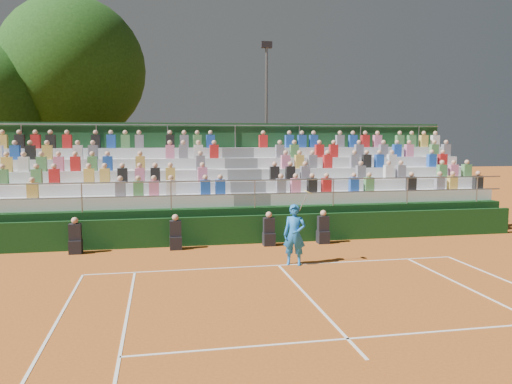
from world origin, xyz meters
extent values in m
plane|color=#B35A1D|center=(0.00, 0.00, 0.00)|extent=(90.00, 90.00, 0.00)
cube|color=white|center=(0.00, 0.00, 0.01)|extent=(11.00, 0.06, 0.01)
cube|color=white|center=(0.00, -3.20, 0.01)|extent=(0.06, 6.40, 0.01)
cube|color=white|center=(0.00, -5.49, 0.01)|extent=(8.22, 0.06, 0.01)
cube|color=black|center=(0.00, 3.20, 0.50)|extent=(20.00, 0.15, 1.00)
cube|color=black|center=(-6.10, 2.75, 0.22)|extent=(0.40, 0.40, 0.44)
cube|color=black|center=(-6.10, 2.75, 0.70)|extent=(0.38, 0.25, 0.55)
sphere|color=tan|center=(-6.10, 2.75, 1.08)|extent=(0.22, 0.22, 0.22)
cube|color=black|center=(-2.89, 2.75, 0.22)|extent=(0.40, 0.40, 0.44)
cube|color=black|center=(-2.89, 2.75, 0.70)|extent=(0.38, 0.25, 0.55)
sphere|color=tan|center=(-2.89, 2.75, 1.08)|extent=(0.22, 0.22, 0.22)
cube|color=black|center=(0.31, 2.75, 0.22)|extent=(0.40, 0.40, 0.44)
cube|color=black|center=(0.31, 2.75, 0.70)|extent=(0.38, 0.25, 0.55)
sphere|color=tan|center=(0.31, 2.75, 1.08)|extent=(0.22, 0.22, 0.22)
cube|color=black|center=(2.28, 2.75, 0.22)|extent=(0.40, 0.40, 0.44)
cube|color=black|center=(2.28, 2.75, 0.70)|extent=(0.38, 0.25, 0.55)
sphere|color=tan|center=(2.28, 2.75, 1.08)|extent=(0.22, 0.22, 0.22)
cube|color=black|center=(0.00, 6.30, 0.60)|extent=(20.00, 5.20, 1.20)
cube|color=silver|center=(-5.35, 4.62, 1.41)|extent=(9.30, 0.85, 0.42)
cube|color=silver|center=(5.35, 4.62, 1.41)|extent=(9.30, 0.85, 0.42)
cube|color=slate|center=(0.00, 4.62, 1.41)|extent=(1.40, 0.85, 0.42)
cube|color=silver|center=(-5.35, 5.47, 1.83)|extent=(9.30, 0.85, 0.42)
cube|color=silver|center=(5.35, 5.47, 1.83)|extent=(9.30, 0.85, 0.42)
cube|color=slate|center=(0.00, 5.47, 1.83)|extent=(1.40, 0.85, 0.42)
cube|color=silver|center=(-5.35, 6.33, 2.25)|extent=(9.30, 0.85, 0.42)
cube|color=silver|center=(5.35, 6.33, 2.25)|extent=(9.30, 0.85, 0.42)
cube|color=slate|center=(0.00, 6.33, 2.25)|extent=(1.40, 0.85, 0.42)
cube|color=silver|center=(-5.35, 7.17, 2.67)|extent=(9.30, 0.85, 0.42)
cube|color=silver|center=(5.35, 7.17, 2.67)|extent=(9.30, 0.85, 0.42)
cube|color=slate|center=(0.00, 7.17, 2.67)|extent=(1.40, 0.85, 0.42)
cube|color=silver|center=(-5.35, 8.03, 3.09)|extent=(9.30, 0.85, 0.42)
cube|color=silver|center=(5.35, 8.03, 3.09)|extent=(9.30, 0.85, 0.42)
cube|color=slate|center=(0.00, 8.03, 3.09)|extent=(1.40, 0.85, 0.42)
cube|color=#194321|center=(0.00, 8.55, 2.20)|extent=(20.00, 0.12, 4.40)
cylinder|color=gray|center=(0.00, 3.75, 2.20)|extent=(20.00, 0.05, 0.05)
cylinder|color=gray|center=(0.00, 8.45, 4.30)|extent=(20.00, 0.05, 0.05)
cube|color=gold|center=(-7.73, 4.47, 1.90)|extent=(0.36, 0.24, 0.56)
cube|color=slate|center=(-4.77, 4.47, 1.90)|extent=(0.36, 0.24, 0.56)
cube|color=#4C8C4C|center=(-4.14, 4.47, 1.90)|extent=(0.36, 0.24, 0.56)
cube|color=pink|center=(-3.59, 4.47, 1.90)|extent=(0.36, 0.24, 0.56)
cube|color=silver|center=(-2.98, 4.47, 1.90)|extent=(0.36, 0.24, 0.56)
cube|color=#1E4CB2|center=(-1.72, 4.47, 1.90)|extent=(0.36, 0.24, 0.56)
cube|color=#1E4CB2|center=(-1.17, 4.47, 1.90)|extent=(0.36, 0.24, 0.56)
cube|color=#4C8C4C|center=(-8.92, 5.32, 2.32)|extent=(0.36, 0.24, 0.56)
cube|color=#4C8C4C|center=(-7.77, 5.32, 2.32)|extent=(0.36, 0.24, 0.56)
cube|color=red|center=(-7.17, 5.32, 2.32)|extent=(0.36, 0.24, 0.56)
cube|color=gold|center=(-5.95, 5.32, 2.32)|extent=(0.36, 0.24, 0.56)
cube|color=gold|center=(-5.38, 5.32, 2.32)|extent=(0.36, 0.24, 0.56)
cube|color=black|center=(-4.75, 5.32, 2.32)|extent=(0.36, 0.24, 0.56)
cube|color=pink|center=(-4.12, 5.32, 2.32)|extent=(0.36, 0.24, 0.56)
cube|color=black|center=(-3.54, 5.32, 2.32)|extent=(0.36, 0.24, 0.56)
cube|color=gold|center=(-2.98, 5.32, 2.32)|extent=(0.36, 0.24, 0.56)
cube|color=pink|center=(-1.75, 5.32, 2.32)|extent=(0.36, 0.24, 0.56)
cube|color=gold|center=(-8.99, 6.17, 2.74)|extent=(0.36, 0.24, 0.56)
cube|color=silver|center=(-8.39, 6.17, 2.74)|extent=(0.36, 0.24, 0.56)
cube|color=#4C8C4C|center=(-7.77, 6.17, 2.74)|extent=(0.36, 0.24, 0.56)
cube|color=pink|center=(-7.15, 6.17, 2.74)|extent=(0.36, 0.24, 0.56)
cube|color=red|center=(-6.55, 6.17, 2.74)|extent=(0.36, 0.24, 0.56)
cube|color=#4C8C4C|center=(-5.92, 6.17, 2.74)|extent=(0.36, 0.24, 0.56)
cube|color=#1E4CB2|center=(-5.35, 6.17, 2.74)|extent=(0.36, 0.24, 0.56)
cube|color=gold|center=(-4.12, 6.17, 2.74)|extent=(0.36, 0.24, 0.56)
cube|color=slate|center=(-1.76, 6.17, 2.74)|extent=(0.36, 0.24, 0.56)
cube|color=#1E4CB2|center=(-8.91, 7.02, 3.16)|extent=(0.36, 0.24, 0.56)
cube|color=black|center=(-8.35, 7.02, 3.16)|extent=(0.36, 0.24, 0.56)
cube|color=gold|center=(-7.72, 7.02, 3.16)|extent=(0.36, 0.24, 0.56)
cube|color=silver|center=(-6.57, 7.02, 3.16)|extent=(0.36, 0.24, 0.56)
cube|color=slate|center=(-5.99, 7.02, 3.16)|extent=(0.36, 0.24, 0.56)
cube|color=pink|center=(-2.94, 7.02, 3.16)|extent=(0.36, 0.24, 0.56)
cube|color=slate|center=(-2.39, 7.02, 3.16)|extent=(0.36, 0.24, 0.56)
cube|color=silver|center=(-1.77, 7.02, 3.16)|extent=(0.36, 0.24, 0.56)
cube|color=red|center=(-1.11, 7.02, 3.16)|extent=(0.36, 0.24, 0.56)
cube|color=gold|center=(-9.58, 7.88, 3.58)|extent=(0.36, 0.24, 0.56)
cube|color=black|center=(-8.94, 7.88, 3.58)|extent=(0.36, 0.24, 0.56)
cube|color=red|center=(-8.33, 7.88, 3.58)|extent=(0.36, 0.24, 0.56)
cube|color=black|center=(-7.75, 7.88, 3.58)|extent=(0.36, 0.24, 0.56)
cube|color=red|center=(-7.10, 7.88, 3.58)|extent=(0.36, 0.24, 0.56)
cube|color=black|center=(-5.97, 7.88, 3.58)|extent=(0.36, 0.24, 0.56)
cube|color=#1E4CB2|center=(-5.35, 7.88, 3.58)|extent=(0.36, 0.24, 0.56)
cube|color=#4C8C4C|center=(-4.77, 7.88, 3.58)|extent=(0.36, 0.24, 0.56)
cube|color=slate|center=(-4.20, 7.88, 3.58)|extent=(0.36, 0.24, 0.56)
cube|color=black|center=(-2.91, 7.88, 3.58)|extent=(0.36, 0.24, 0.56)
cube|color=slate|center=(-2.31, 7.88, 3.58)|extent=(0.36, 0.24, 0.56)
cube|color=#4C8C4C|center=(-1.75, 7.88, 3.58)|extent=(0.36, 0.24, 0.56)
cube|color=#1E4CB2|center=(-1.17, 7.88, 3.58)|extent=(0.36, 0.24, 0.56)
cube|color=slate|center=(1.16, 4.47, 1.90)|extent=(0.36, 0.24, 0.56)
cube|color=pink|center=(1.73, 4.47, 1.90)|extent=(0.36, 0.24, 0.56)
cube|color=black|center=(2.39, 4.47, 1.90)|extent=(0.36, 0.24, 0.56)
cube|color=red|center=(2.98, 4.47, 1.90)|extent=(0.36, 0.24, 0.56)
cube|color=#1E4CB2|center=(4.10, 4.47, 1.90)|extent=(0.36, 0.24, 0.56)
cube|color=#4C8C4C|center=(4.74, 4.47, 1.90)|extent=(0.36, 0.24, 0.56)
cube|color=black|center=(6.55, 4.47, 1.90)|extent=(0.36, 0.24, 0.56)
cube|color=slate|center=(7.79, 4.47, 1.90)|extent=(0.36, 0.24, 0.56)
cube|color=gold|center=(8.37, 4.47, 1.90)|extent=(0.36, 0.24, 0.56)
cube|color=black|center=(9.53, 4.47, 1.90)|extent=(0.36, 0.24, 0.56)
cube|color=black|center=(1.10, 5.32, 2.32)|extent=(0.36, 0.24, 0.56)
cube|color=black|center=(1.75, 5.32, 2.32)|extent=(0.36, 0.24, 0.56)
cube|color=slate|center=(2.36, 5.32, 2.32)|extent=(0.36, 0.24, 0.56)
cube|color=slate|center=(4.74, 5.32, 2.32)|extent=(0.36, 0.24, 0.56)
cube|color=silver|center=(5.96, 5.32, 2.32)|extent=(0.36, 0.24, 0.56)
cube|color=slate|center=(6.51, 5.32, 2.32)|extent=(0.36, 0.24, 0.56)
cube|color=#4C8C4C|center=(8.40, 5.32, 2.32)|extent=(0.36, 0.24, 0.56)
cube|color=pink|center=(8.93, 5.32, 2.32)|extent=(0.36, 0.24, 0.56)
cube|color=#4C8C4C|center=(9.56, 5.32, 2.32)|extent=(0.36, 0.24, 0.56)
cube|color=pink|center=(1.77, 6.17, 2.74)|extent=(0.36, 0.24, 0.56)
cube|color=gold|center=(2.36, 6.17, 2.74)|extent=(0.36, 0.24, 0.56)
cube|color=slate|center=(2.93, 6.17, 2.74)|extent=(0.36, 0.24, 0.56)
cube|color=red|center=(3.60, 6.17, 2.74)|extent=(0.36, 0.24, 0.56)
cube|color=slate|center=(4.79, 6.17, 2.74)|extent=(0.36, 0.24, 0.56)
cube|color=black|center=(5.35, 6.17, 2.74)|extent=(0.36, 0.24, 0.56)
cube|color=#1E4CB2|center=(5.93, 6.17, 2.74)|extent=(0.36, 0.24, 0.56)
cube|color=silver|center=(6.51, 6.17, 2.74)|extent=(0.36, 0.24, 0.56)
cube|color=#1E4CB2|center=(8.40, 6.17, 2.74)|extent=(0.36, 0.24, 0.56)
cube|color=red|center=(8.92, 6.17, 2.74)|extent=(0.36, 0.24, 0.56)
cube|color=slate|center=(1.73, 7.02, 3.16)|extent=(0.36, 0.24, 0.56)
cube|color=#4C8C4C|center=(2.37, 7.02, 3.16)|extent=(0.36, 0.24, 0.56)
cube|color=red|center=(3.51, 7.02, 3.16)|extent=(0.36, 0.24, 0.56)
cube|color=red|center=(4.16, 7.02, 3.16)|extent=(0.36, 0.24, 0.56)
cube|color=slate|center=(5.34, 7.02, 3.16)|extent=(0.36, 0.24, 0.56)
cube|color=slate|center=(6.51, 7.02, 3.16)|extent=(0.36, 0.24, 0.56)
cube|color=#1E4CB2|center=(7.16, 7.02, 3.16)|extent=(0.36, 0.24, 0.56)
cube|color=pink|center=(7.76, 7.02, 3.16)|extent=(0.36, 0.24, 0.56)
cube|color=#4C8C4C|center=(9.00, 7.02, 3.16)|extent=(0.36, 0.24, 0.56)
cube|color=slate|center=(9.60, 7.02, 3.16)|extent=(0.36, 0.24, 0.56)
cube|color=red|center=(1.17, 7.88, 3.58)|extent=(0.36, 0.24, 0.56)
cube|color=#1E4CB2|center=(2.37, 7.88, 3.58)|extent=(0.36, 0.24, 0.56)
cube|color=#1E4CB2|center=(2.96, 7.88, 3.58)|extent=(0.36, 0.24, 0.56)
cube|color=#1E4CB2|center=(3.50, 7.88, 3.58)|extent=(0.36, 0.24, 0.56)
cube|color=slate|center=(4.76, 7.88, 3.58)|extent=(0.36, 0.24, 0.56)
cube|color=#1E4CB2|center=(5.39, 7.88, 3.58)|extent=(0.36, 0.24, 0.56)
cube|color=red|center=(5.99, 7.88, 3.58)|extent=(0.36, 0.24, 0.56)
cube|color=pink|center=(6.60, 7.88, 3.58)|extent=(0.36, 0.24, 0.56)
cube|color=#4C8C4C|center=(7.72, 7.88, 3.58)|extent=(0.36, 0.24, 0.56)
cube|color=#4C8C4C|center=(8.32, 7.88, 3.58)|extent=(0.36, 0.24, 0.56)
cube|color=gold|center=(8.94, 7.88, 3.58)|extent=(0.36, 0.24, 0.56)
cube|color=silver|center=(9.54, 7.88, 3.58)|extent=(0.36, 0.24, 0.56)
imported|color=blue|center=(0.48, 0.00, 0.90)|extent=(0.77, 0.65, 1.80)
cylinder|color=gray|center=(0.73, 0.00, 1.85)|extent=(0.26, 0.03, 0.51)
cylinder|color=#E5D866|center=(0.88, 0.00, 2.15)|extent=(0.26, 0.28, 0.14)
cylinder|color=#3A2815|center=(-7.87, 14.62, 2.14)|extent=(0.50, 0.50, 4.28)
sphere|color=#15380F|center=(-7.87, 14.62, 7.36)|extent=(7.70, 7.70, 7.70)
cylinder|color=gray|center=(2.56, 13.67, 4.34)|extent=(0.16, 0.16, 8.68)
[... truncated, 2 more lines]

